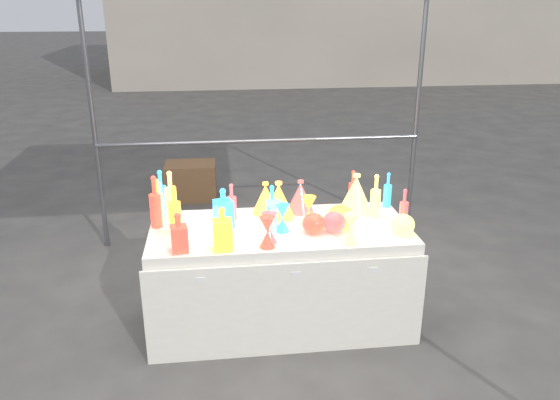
{
  "coord_description": "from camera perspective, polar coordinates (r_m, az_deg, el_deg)",
  "views": [
    {
      "loc": [
        -0.42,
        -3.47,
        2.24
      ],
      "look_at": [
        0.0,
        0.0,
        0.95
      ],
      "focal_mm": 35.0,
      "sensor_mm": 36.0,
      "label": 1
    }
  ],
  "objects": [
    {
      "name": "hourglass_3",
      "position": [
        3.72,
        -0.69,
        -1.64
      ],
      "size": [
        0.13,
        0.13,
        0.21
      ],
      "primitive_type": null,
      "rotation": [
        0.0,
        0.0,
        0.27
      ],
      "color": "#AE2265",
      "rests_on": "display_table"
    },
    {
      "name": "lampshade_1",
      "position": [
        3.92,
        -0.15,
        0.03
      ],
      "size": [
        0.24,
        0.24,
        0.27
      ],
      "primitive_type": null,
      "rotation": [
        0.0,
        0.0,
        -0.03
      ],
      "color": "#DDFF35",
      "rests_on": "display_table"
    },
    {
      "name": "globe_1",
      "position": [
        3.76,
        12.72,
        -2.62
      ],
      "size": [
        0.2,
        0.2,
        0.13
      ],
      "primitive_type": null,
      "rotation": [
        0.0,
        0.0,
        -0.31
      ],
      "color": "teal",
      "rests_on": "display_table"
    },
    {
      "name": "hourglass_1",
      "position": [
        3.53,
        -1.13,
        -2.92
      ],
      "size": [
        0.13,
        0.13,
        0.2
      ],
      "primitive_type": null,
      "rotation": [
        0.0,
        0.0,
        -0.33
      ],
      "color": "#231BA0",
      "rests_on": "display_table"
    },
    {
      "name": "globe_2",
      "position": [
        3.69,
        3.52,
        -2.57
      ],
      "size": [
        0.18,
        0.18,
        0.13
      ],
      "primitive_type": null,
      "rotation": [
        0.0,
        0.0,
        -0.19
      ],
      "color": "orange",
      "rests_on": "display_table"
    },
    {
      "name": "bottle_7",
      "position": [
        3.75,
        -0.84,
        -0.66
      ],
      "size": [
        0.08,
        0.08,
        0.31
      ],
      "primitive_type": null,
      "rotation": [
        0.0,
        0.0,
        0.17
      ],
      "color": "green",
      "rests_on": "display_table"
    },
    {
      "name": "cardboard_box_flat",
      "position": [
        5.96,
        3.75,
        -1.6
      ],
      "size": [
        0.7,
        0.58,
        0.05
      ],
      "primitive_type": "cube",
      "rotation": [
        0.0,
        0.0,
        0.3
      ],
      "color": "#986A44",
      "rests_on": "ground"
    },
    {
      "name": "bottle_11",
      "position": [
        3.98,
        9.96,
        0.43
      ],
      "size": [
        0.08,
        0.08,
        0.32
      ],
      "primitive_type": null,
      "rotation": [
        0.0,
        0.0,
        -0.15
      ],
      "color": "teal",
      "rests_on": "display_table"
    },
    {
      "name": "display_table",
      "position": [
        3.96,
        0.02,
        -7.89
      ],
      "size": [
        1.84,
        0.83,
        0.75
      ],
      "color": "white",
      "rests_on": "ground"
    },
    {
      "name": "bottle_2",
      "position": [
        3.84,
        -12.91,
        -0.16
      ],
      "size": [
        0.11,
        0.11,
        0.37
      ],
      "primitive_type": null,
      "rotation": [
        0.0,
        0.0,
        0.37
      ],
      "color": "orange",
      "rests_on": "display_table"
    },
    {
      "name": "bottle_0",
      "position": [
        3.98,
        -12.69,
        0.08
      ],
      "size": [
        0.1,
        0.1,
        0.31
      ],
      "primitive_type": null,
      "rotation": [
        0.0,
        0.0,
        0.33
      ],
      "color": "red",
      "rests_on": "display_table"
    },
    {
      "name": "hourglass_5",
      "position": [
        3.7,
        0.26,
        -1.88
      ],
      "size": [
        0.11,
        0.11,
        0.2
      ],
      "primitive_type": null,
      "rotation": [
        0.0,
        0.0,
        0.08
      ],
      "color": "green",
      "rests_on": "display_table"
    },
    {
      "name": "bottle_3",
      "position": [
        3.91,
        -5.08,
        -0.15
      ],
      "size": [
        0.08,
        0.08,
        0.27
      ],
      "primitive_type": null,
      "rotation": [
        0.0,
        0.0,
        -0.22
      ],
      "color": "#231BA0",
      "rests_on": "display_table"
    },
    {
      "name": "globe_0",
      "position": [
        3.78,
        6.32,
        -1.88
      ],
      "size": [
        0.23,
        0.23,
        0.15
      ],
      "primitive_type": null,
      "rotation": [
        0.0,
        0.0,
        0.3
      ],
      "color": "red",
      "rests_on": "display_table"
    },
    {
      "name": "lampshade_0",
      "position": [
        4.01,
        -1.51,
        0.24
      ],
      "size": [
        0.22,
        0.22,
        0.24
      ],
      "primitive_type": null,
      "rotation": [
        0.0,
        0.0,
        0.1
      ],
      "color": "#DDFF35",
      "rests_on": "display_table"
    },
    {
      "name": "bottle_10",
      "position": [
        3.88,
        12.82,
        -0.74
      ],
      "size": [
        0.08,
        0.08,
        0.27
      ],
      "primitive_type": null,
      "rotation": [
        0.0,
        0.0,
        0.41
      ],
      "color": "#231BA0",
      "rests_on": "display_table"
    },
    {
      "name": "decanter_1",
      "position": [
        3.45,
        -10.54,
        -3.34
      ],
      "size": [
        0.12,
        0.12,
        0.26
      ],
      "primitive_type": null,
      "rotation": [
        0.0,
        0.0,
        0.16
      ],
      "color": "orange",
      "rests_on": "display_table"
    },
    {
      "name": "decanter_2",
      "position": [
        3.78,
        -5.94,
        -0.79
      ],
      "size": [
        0.15,
        0.15,
        0.28
      ],
      "primitive_type": null,
      "rotation": [
        0.0,
        0.0,
        0.31
      ],
      "color": "green",
      "rests_on": "display_table"
    },
    {
      "name": "bottle_9",
      "position": [
        4.19,
        7.61,
        1.25
      ],
      "size": [
        0.07,
        0.07,
        0.28
      ],
      "primitive_type": null,
      "rotation": [
        0.0,
        0.0,
        -0.07
      ],
      "color": "orange",
      "rests_on": "display_table"
    },
    {
      "name": "hourglass_0",
      "position": [
        3.46,
        -1.34,
        -3.39
      ],
      "size": [
        0.12,
        0.12,
        0.21
      ],
      "primitive_type": null,
      "rotation": [
        0.0,
        0.0,
        -0.18
      ],
      "color": "orange",
      "rests_on": "display_table"
    },
    {
      "name": "decanter_0",
      "position": [
        3.44,
        -6.03,
        -2.97
      ],
      "size": [
        0.12,
        0.12,
        0.29
      ],
      "primitive_type": null,
      "rotation": [
        0.0,
        0.0,
        0.04
      ],
      "color": "red",
      "rests_on": "display_table"
    },
    {
      "name": "bottle_5",
      "position": [
        3.87,
        -12.31,
        -0.35
      ],
      "size": [
        0.08,
        0.08,
        0.32
      ],
      "primitive_type": null,
      "rotation": [
        0.0,
        0.0,
        -0.19
      ],
      "color": "#AE2265",
      "rests_on": "display_table"
    },
    {
      "name": "bottle_8",
      "position": [
        4.21,
        11.18,
        1.07
      ],
      "size": [
        0.07,
        0.07,
        0.27
      ],
      "primitive_type": null,
      "rotation": [
        0.0,
        0.0,
        0.11
      ],
      "color": "green",
      "rests_on": "display_table"
    },
    {
      "name": "cardboard_box_closed",
      "position": [
        6.56,
        -9.29,
        1.99
      ],
      "size": [
        0.6,
        0.44,
        0.43
      ],
      "primitive_type": "cube",
      "rotation": [
        0.0,
        0.0,
        -0.03
      ],
      "color": "#986A44",
      "rests_on": "ground"
    },
    {
      "name": "bottle_4",
      "position": [
        3.99,
        -11.35,
        0.58
      ],
      "size": [
        0.1,
        0.1,
        0.35
      ],
      "primitive_type": null,
      "rotation": [
        0.0,
        0.0,
        -0.29
      ],
      "color": "teal",
      "rests_on": "display_table"
    },
    {
      "name": "hourglass_2",
      "position": [
        3.53,
        7.43,
        -3.04
      ],
      "size": [
        0.13,
        0.13,
        0.21
      ],
      "primitive_type": null,
      "rotation": [
        0.0,
        0.0,
        -0.31
      ],
      "color": "teal",
      "rests_on": "display_table"
    },
    {
      "name": "globe_3",
      "position": [
        3.72,
        5.7,
        -2.41
      ],
      "size": [
        0.18,
        0.18,
        0.13
      ],
      "primitive_type": null,
      "rotation": [
        0.0,
        0.0,
        0.16
      ],
      "color": "#231BA0",
      "rests_on": "display_table"
    },
    {
      "name": "bottle_6",
      "position": [
        3.76,
        -10.94,
        -0.83
      ],
      "size": [
        0.09,
        0.09,
        0.32
      ],
      "primitive_type": null,
      "rotation": [
        0.0,
        0.0,
        -0.11
      ],
      "color": "red",
      "rests_on": "display_table"
    },
    {
      "name": "hourglass_4",
      "position": [
        3.81,
        3.0,
        -1.11
      ],
      "size": [
        0.11,
        0.11,
        0.21
      ],
      "primitive_type": null,
      "rotation": [
        0.0,
        0.0,
        0.09
      ],
      "color": "red",
      "rests_on": "display_table"
    },
    {
      "name": "bottle_1",
      "position": [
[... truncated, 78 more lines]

